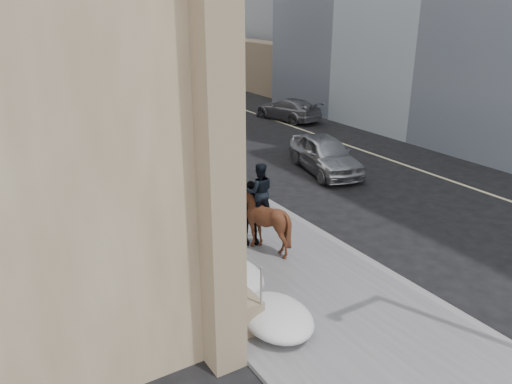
% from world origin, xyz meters
% --- Properties ---
extents(ground, '(140.00, 140.00, 0.00)m').
position_xyz_m(ground, '(0.00, 0.00, 0.00)').
color(ground, black).
rests_on(ground, ground).
extents(sidewalk, '(5.00, 80.00, 0.12)m').
position_xyz_m(sidewalk, '(0.00, 10.00, 0.06)').
color(sidewalk, '#545457').
rests_on(sidewalk, ground).
extents(curb, '(0.24, 80.00, 0.12)m').
position_xyz_m(curb, '(2.62, 10.00, 0.06)').
color(curb, slate).
rests_on(curb, ground).
extents(lane_line, '(0.15, 70.00, 0.01)m').
position_xyz_m(lane_line, '(10.50, 10.00, 0.01)').
color(lane_line, '#BFB78C').
rests_on(lane_line, ground).
extents(far_podium, '(2.00, 80.00, 4.00)m').
position_xyz_m(far_podium, '(15.50, 10.00, 2.00)').
color(far_podium, '#857456').
rests_on(far_podium, ground).
extents(streetlight_mid, '(1.71, 0.24, 8.00)m').
position_xyz_m(streetlight_mid, '(2.74, 14.00, 4.58)').
color(streetlight_mid, '#2D2D30').
rests_on(streetlight_mid, ground).
extents(streetlight_far, '(1.71, 0.24, 8.00)m').
position_xyz_m(streetlight_far, '(2.74, 34.00, 4.58)').
color(streetlight_far, '#2D2D30').
rests_on(streetlight_far, ground).
extents(traffic_signal, '(4.10, 0.22, 6.00)m').
position_xyz_m(traffic_signal, '(2.07, 22.00, 4.00)').
color(traffic_signal, '#2D2D30').
rests_on(traffic_signal, ground).
extents(snow_bank, '(1.70, 18.10, 0.76)m').
position_xyz_m(snow_bank, '(-1.42, 8.11, 0.47)').
color(snow_bank, silver).
rests_on(snow_bank, sidewalk).
extents(mounted_horse_left, '(1.55, 2.81, 2.79)m').
position_xyz_m(mounted_horse_left, '(-0.09, 4.94, 1.30)').
color(mounted_horse_left, '#533218').
rests_on(mounted_horse_left, sidewalk).
extents(mounted_horse_right, '(2.03, 2.13, 2.59)m').
position_xyz_m(mounted_horse_right, '(0.40, 1.53, 1.18)').
color(mounted_horse_right, '#3F2012').
rests_on(mounted_horse_right, sidewalk).
extents(pedestrian, '(1.26, 0.88, 1.99)m').
position_xyz_m(pedestrian, '(0.30, 1.99, 1.12)').
color(pedestrian, black).
rests_on(pedestrian, sidewalk).
extents(car_silver, '(2.92, 4.98, 1.59)m').
position_xyz_m(car_silver, '(6.76, 6.46, 0.79)').
color(car_silver, '#9D9FA5').
rests_on(car_silver, ground).
extents(car_grey, '(2.70, 4.93, 1.35)m').
position_xyz_m(car_grey, '(11.27, 15.77, 0.68)').
color(car_grey, slate).
rests_on(car_grey, ground).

